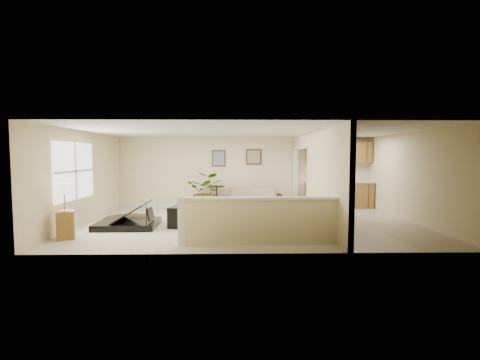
{
  "coord_description": "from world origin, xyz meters",
  "views": [
    {
      "loc": [
        -0.43,
        -9.43,
        1.84
      ],
      "look_at": [
        -0.24,
        0.4,
        1.16
      ],
      "focal_mm": 26.0,
      "sensor_mm": 36.0,
      "label": 1
    }
  ],
  "objects_px": {
    "palm_plant": "(206,192)",
    "lamp_stand": "(65,216)",
    "piano": "(128,203)",
    "accent_table": "(217,194)",
    "small_plant": "(278,202)",
    "piano_bench": "(180,216)",
    "loveseat": "(249,199)"
  },
  "relations": [
    {
      "from": "palm_plant",
      "to": "lamp_stand",
      "type": "bearing_deg",
      "value": -125.42
    },
    {
      "from": "palm_plant",
      "to": "lamp_stand",
      "type": "distance_m",
      "value": 4.86
    },
    {
      "from": "palm_plant",
      "to": "small_plant",
      "type": "relative_size",
      "value": 2.45
    },
    {
      "from": "piano",
      "to": "accent_table",
      "type": "xyz_separation_m",
      "value": [
        2.18,
        2.99,
        -0.09
      ]
    },
    {
      "from": "piano_bench",
      "to": "accent_table",
      "type": "height_order",
      "value": "accent_table"
    },
    {
      "from": "palm_plant",
      "to": "lamp_stand",
      "type": "xyz_separation_m",
      "value": [
        -2.81,
        -3.96,
        -0.11
      ]
    },
    {
      "from": "piano_bench",
      "to": "accent_table",
      "type": "bearing_deg",
      "value": 75.03
    },
    {
      "from": "loveseat",
      "to": "lamp_stand",
      "type": "relative_size",
      "value": 1.68
    },
    {
      "from": "piano_bench",
      "to": "small_plant",
      "type": "distance_m",
      "value": 4.11
    },
    {
      "from": "loveseat",
      "to": "lamp_stand",
      "type": "bearing_deg",
      "value": -111.48
    },
    {
      "from": "loveseat",
      "to": "piano",
      "type": "bearing_deg",
      "value": -116.33
    },
    {
      "from": "small_plant",
      "to": "lamp_stand",
      "type": "relative_size",
      "value": 0.46
    },
    {
      "from": "palm_plant",
      "to": "small_plant",
      "type": "distance_m",
      "value": 2.5
    },
    {
      "from": "piano_bench",
      "to": "loveseat",
      "type": "height_order",
      "value": "loveseat"
    },
    {
      "from": "piano_bench",
      "to": "small_plant",
      "type": "xyz_separation_m",
      "value": [
        2.95,
        2.86,
        -0.03
      ]
    },
    {
      "from": "piano_bench",
      "to": "lamp_stand",
      "type": "relative_size",
      "value": 0.65
    },
    {
      "from": "piano",
      "to": "palm_plant",
      "type": "xyz_separation_m",
      "value": [
        1.86,
        2.54,
        0.04
      ]
    },
    {
      "from": "piano_bench",
      "to": "lamp_stand",
      "type": "height_order",
      "value": "lamp_stand"
    },
    {
      "from": "loveseat",
      "to": "small_plant",
      "type": "bearing_deg",
      "value": 32.66
    },
    {
      "from": "piano",
      "to": "lamp_stand",
      "type": "relative_size",
      "value": 1.53
    },
    {
      "from": "loveseat",
      "to": "accent_table",
      "type": "bearing_deg",
      "value": -172.19
    },
    {
      "from": "piano",
      "to": "accent_table",
      "type": "relative_size",
      "value": 2.38
    },
    {
      "from": "piano",
      "to": "small_plant",
      "type": "xyz_separation_m",
      "value": [
        4.31,
        2.8,
        -0.36
      ]
    },
    {
      "from": "piano",
      "to": "piano_bench",
      "type": "relative_size",
      "value": 2.38
    },
    {
      "from": "piano",
      "to": "accent_table",
      "type": "height_order",
      "value": "piano"
    },
    {
      "from": "palm_plant",
      "to": "small_plant",
      "type": "height_order",
      "value": "palm_plant"
    },
    {
      "from": "accent_table",
      "to": "small_plant",
      "type": "distance_m",
      "value": 2.16
    },
    {
      "from": "piano_bench",
      "to": "palm_plant",
      "type": "distance_m",
      "value": 2.67
    },
    {
      "from": "palm_plant",
      "to": "small_plant",
      "type": "bearing_deg",
      "value": 6.07
    },
    {
      "from": "lamp_stand",
      "to": "piano_bench",
      "type": "bearing_deg",
      "value": 30.26
    },
    {
      "from": "accent_table",
      "to": "palm_plant",
      "type": "distance_m",
      "value": 0.57
    },
    {
      "from": "piano",
      "to": "small_plant",
      "type": "height_order",
      "value": "piano"
    }
  ]
}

